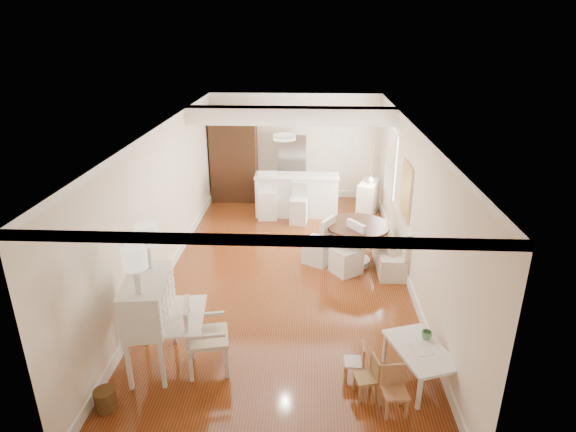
# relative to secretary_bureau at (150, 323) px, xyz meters

# --- Properties ---
(room) EXTENTS (9.00, 9.04, 2.82)m
(room) POSITION_rel_secretary_bureau_xyz_m (1.74, 3.05, 1.30)
(room) COLOR brown
(room) RESTS_ON ground
(secretary_bureau) EXTENTS (1.19, 1.21, 1.36)m
(secretary_bureau) POSITION_rel_secretary_bureau_xyz_m (0.00, 0.00, 0.00)
(secretary_bureau) COLOR silver
(secretary_bureau) RESTS_ON ground
(gustavian_armchair) EXTENTS (0.71, 0.71, 1.04)m
(gustavian_armchair) POSITION_rel_secretary_bureau_xyz_m (0.78, -0.03, -0.16)
(gustavian_armchair) COLOR beige
(gustavian_armchair) RESTS_ON ground
(wicker_basket) EXTENTS (0.30, 0.30, 0.27)m
(wicker_basket) POSITION_rel_secretary_bureau_xyz_m (-0.35, -0.84, -0.55)
(wicker_basket) COLOR brown
(wicker_basket) RESTS_ON ground
(kids_table) EXTENTS (0.91, 1.17, 0.51)m
(kids_table) POSITION_rel_secretary_bureau_xyz_m (3.60, -0.15, -0.42)
(kids_table) COLOR white
(kids_table) RESTS_ON ground
(kids_chair_a) EXTENTS (0.33, 0.33, 0.57)m
(kids_chair_a) POSITION_rel_secretary_bureau_xyz_m (2.88, -0.46, -0.40)
(kids_chair_a) COLOR olive
(kids_chair_a) RESTS_ON ground
(kids_chair_b) EXTENTS (0.26, 0.26, 0.53)m
(kids_chair_b) POSITION_rel_secretary_bureau_xyz_m (2.75, -0.14, -0.41)
(kids_chair_b) COLOR #9D6F47
(kids_chair_b) RESTS_ON ground
(kids_chair_c) EXTENTS (0.33, 0.33, 0.62)m
(kids_chair_c) POSITION_rel_secretary_bureau_xyz_m (3.20, -0.74, -0.37)
(kids_chair_c) COLOR #AE764F
(kids_chair_c) RESTS_ON ground
(banquette) EXTENTS (0.52, 1.60, 0.98)m
(banquette) POSITION_rel_secretary_bureau_xyz_m (3.69, 3.23, -0.19)
(banquette) COLOR silver
(banquette) RESTS_ON ground
(dining_table) EXTENTS (1.41, 1.41, 0.84)m
(dining_table) POSITION_rel_secretary_bureau_xyz_m (3.06, 3.22, -0.26)
(dining_table) COLOR #3F2014
(dining_table) RESTS_ON ground
(slip_chair_near) EXTENTS (0.67, 0.67, 0.99)m
(slip_chair_near) POSITION_rel_secretary_bureau_xyz_m (2.84, 2.84, -0.18)
(slip_chair_near) COLOR white
(slip_chair_near) RESTS_ON ground
(slip_chair_far) EXTENTS (0.66, 0.65, 0.99)m
(slip_chair_far) POSITION_rel_secretary_bureau_xyz_m (2.30, 3.24, -0.18)
(slip_chair_far) COLOR white
(slip_chair_far) RESTS_ON ground
(breakfast_counter) EXTENTS (2.05, 0.65, 1.03)m
(breakfast_counter) POSITION_rel_secretary_bureau_xyz_m (1.80, 5.83, -0.16)
(breakfast_counter) COLOR white
(breakfast_counter) RESTS_ON ground
(bar_stool_left) EXTENTS (0.49, 0.49, 1.15)m
(bar_stool_left) POSITION_rel_secretary_bureau_xyz_m (1.09, 5.56, -0.11)
(bar_stool_left) COLOR white
(bar_stool_left) RESTS_ON ground
(bar_stool_right) EXTENTS (0.43, 0.43, 0.98)m
(bar_stool_right) POSITION_rel_secretary_bureau_xyz_m (1.86, 5.26, -0.19)
(bar_stool_right) COLOR silver
(bar_stool_right) RESTS_ON ground
(pantry_cabinet) EXTENTS (1.20, 0.60, 2.30)m
(pantry_cabinet) POSITION_rel_secretary_bureau_xyz_m (0.10, 6.91, 0.47)
(pantry_cabinet) COLOR #381E11
(pantry_cabinet) RESTS_ON ground
(fridge) EXTENTS (0.75, 0.65, 1.80)m
(fridge) POSITION_rel_secretary_bureau_xyz_m (2.00, 6.88, 0.22)
(fridge) COLOR silver
(fridge) RESTS_ON ground
(sideboard) EXTENTS (0.65, 0.94, 0.83)m
(sideboard) POSITION_rel_secretary_bureau_xyz_m (3.57, 5.98, -0.26)
(sideboard) COLOR silver
(sideboard) RESTS_ON ground
(pencil_cup) EXTENTS (0.18, 0.18, 0.11)m
(pencil_cup) POSITION_rel_secretary_bureau_xyz_m (3.72, 0.07, -0.11)
(pencil_cup) COLOR #599863
(pencil_cup) RESTS_ON kids_table
(branch_vase) EXTENTS (0.20, 0.20, 0.18)m
(branch_vase) POSITION_rel_secretary_bureau_xyz_m (3.60, 5.94, 0.24)
(branch_vase) COLOR white
(branch_vase) RESTS_ON sideboard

